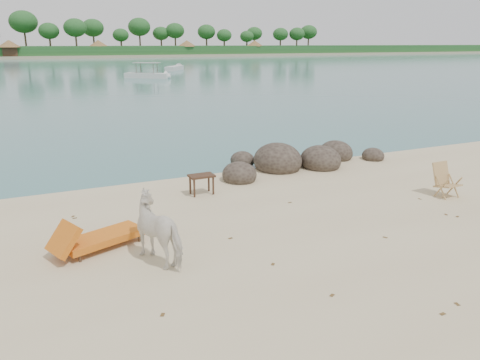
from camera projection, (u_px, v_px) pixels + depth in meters
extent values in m
plane|color=#366B6D|center=(48.00, 65.00, 87.86)|extent=(400.00, 400.00, 0.00)
cube|color=tan|center=(33.00, 55.00, 157.52)|extent=(420.00, 90.00, 1.40)
cube|color=#1E4C1E|center=(37.00, 51.00, 126.51)|extent=(420.00, 18.00, 2.40)
ellipsoid|color=#2E251F|center=(239.00, 176.00, 14.01)|extent=(1.02, 1.12, 0.77)
ellipsoid|color=#2E251F|center=(278.00, 162.00, 15.27)|extent=(1.55, 1.71, 1.16)
ellipsoid|color=#2E251F|center=(320.00, 161.00, 15.50)|extent=(1.32, 1.45, 0.99)
ellipsoid|color=#2E251F|center=(336.00, 153.00, 16.69)|extent=(1.16, 1.27, 0.87)
ellipsoid|color=#2E251F|center=(373.00, 157.00, 16.54)|extent=(0.75, 0.82, 0.56)
ellipsoid|color=#2E251F|center=(242.00, 161.00, 15.86)|extent=(0.81, 0.89, 0.61)
ellipsoid|color=#2E251F|center=(281.00, 156.00, 16.69)|extent=(0.64, 0.70, 0.48)
imported|color=white|center=(162.00, 230.00, 8.77)|extent=(1.19, 1.63, 1.26)
plane|color=brown|center=(446.00, 216.00, 11.25)|extent=(0.13, 0.13, 0.00)
plane|color=brown|center=(457.00, 218.00, 11.12)|extent=(0.13, 0.13, 0.00)
plane|color=brown|center=(163.00, 316.00, 7.11)|extent=(0.14, 0.14, 0.00)
plane|color=brown|center=(75.00, 219.00, 11.02)|extent=(0.11, 0.11, 0.00)
plane|color=brown|center=(115.00, 238.00, 9.96)|extent=(0.14, 0.14, 0.00)
plane|color=brown|center=(457.00, 306.00, 7.40)|extent=(0.12, 0.12, 0.00)
plane|color=brown|center=(442.00, 316.00, 7.13)|extent=(0.10, 0.10, 0.00)
plane|color=brown|center=(332.00, 297.00, 7.66)|extent=(0.13, 0.13, 0.00)
plane|color=brown|center=(290.00, 204.00, 12.09)|extent=(0.11, 0.11, 0.00)
plane|color=brown|center=(420.00, 200.00, 12.37)|extent=(0.11, 0.11, 0.00)
plane|color=brown|center=(273.00, 266.00, 8.73)|extent=(0.14, 0.14, 0.00)
plane|color=brown|center=(73.00, 218.00, 11.13)|extent=(0.14, 0.14, 0.00)
plane|color=brown|center=(385.00, 239.00, 9.93)|extent=(0.14, 0.14, 0.00)
plane|color=brown|center=(231.00, 239.00, 9.88)|extent=(0.12, 0.12, 0.00)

